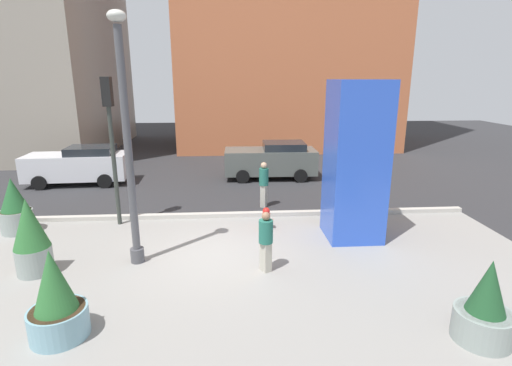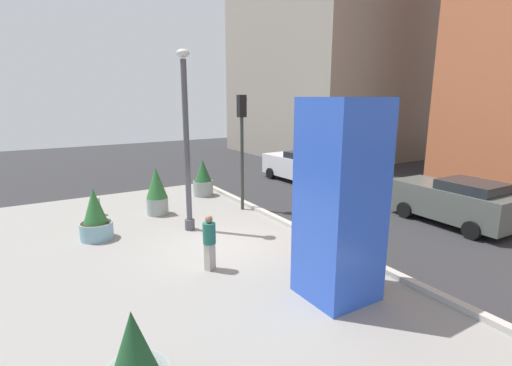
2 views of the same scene
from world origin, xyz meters
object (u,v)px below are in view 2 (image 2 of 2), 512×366
object	(u,v)px
fire_hydrant	(297,241)
car_far_lane	(454,201)
car_curb_west	(298,166)
potted_plant_mid_plaza	(157,191)
potted_plant_near_right	(95,218)
pedestrian_crossing	(355,212)
traffic_light_far_side	(242,134)
potted_plant_by_pillar	(203,179)
art_pillar_blue	(340,202)
pedestrian_by_curb	(209,240)
lamp_post	(187,146)
concrete_bollard	(96,206)

from	to	relation	value
fire_hydrant	car_far_lane	xyz separation A→B (m)	(0.91, 6.79, 0.54)
car_curb_west	potted_plant_mid_plaza	bearing A→B (deg)	-76.94
potted_plant_near_right	pedestrian_crossing	xyz separation A→B (m)	(4.59, 7.51, 0.22)
potted_plant_near_right	traffic_light_far_side	xyz separation A→B (m)	(-0.47, 5.99, 2.51)
potted_plant_by_pillar	fire_hydrant	bearing A→B (deg)	-2.19
art_pillar_blue	potted_plant_by_pillar	bearing A→B (deg)	174.27
potted_plant_by_pillar	traffic_light_far_side	distance (m)	3.95
art_pillar_blue	pedestrian_crossing	world-z (taller)	art_pillar_blue
car_far_lane	pedestrian_crossing	distance (m)	4.52
car_far_lane	pedestrian_by_curb	world-z (taller)	car_far_lane
pedestrian_crossing	pedestrian_by_curb	size ratio (longest dim) A/B	1.09
pedestrian_by_curb	lamp_post	bearing A→B (deg)	167.80
fire_hydrant	pedestrian_by_curb	world-z (taller)	pedestrian_by_curb
art_pillar_blue	potted_plant_near_right	distance (m)	8.49
concrete_bollard	pedestrian_crossing	world-z (taller)	pedestrian_crossing
potted_plant_by_pillar	art_pillar_blue	bearing A→B (deg)	-5.73
traffic_light_far_side	car_curb_west	xyz separation A→B (m)	(-3.25, 5.48, -2.37)
art_pillar_blue	car_curb_west	distance (m)	12.97
potted_plant_near_right	pedestrian_crossing	distance (m)	8.80
car_curb_west	pedestrian_by_curb	distance (m)	12.07
lamp_post	car_far_lane	size ratio (longest dim) A/B	1.41
art_pillar_blue	potted_plant_mid_plaza	distance (m)	9.02
fire_hydrant	traffic_light_far_side	xyz separation A→B (m)	(-4.94, 0.81, 2.90)
traffic_light_far_side	potted_plant_by_pillar	bearing A→B (deg)	-170.58
fire_hydrant	art_pillar_blue	bearing A→B (deg)	-16.29
potted_plant_near_right	concrete_bollard	world-z (taller)	potted_plant_near_right
potted_plant_near_right	car_curb_west	xyz separation A→B (m)	(-3.72, 11.47, 0.14)
potted_plant_mid_plaza	fire_hydrant	size ratio (longest dim) A/B	2.66
fire_hydrant	car_curb_west	world-z (taller)	car_curb_west
car_curb_west	lamp_post	bearing A→B (deg)	-61.80
concrete_bollard	pedestrian_crossing	size ratio (longest dim) A/B	0.43
fire_hydrant	traffic_light_far_side	distance (m)	5.78
potted_plant_near_right	traffic_light_far_side	world-z (taller)	traffic_light_far_side
potted_plant_near_right	concrete_bollard	distance (m)	2.95
fire_hydrant	potted_plant_mid_plaza	bearing A→B (deg)	-157.50
art_pillar_blue	traffic_light_far_side	distance (m)	7.74
pedestrian_crossing	potted_plant_mid_plaza	bearing A→B (deg)	-142.08
lamp_post	traffic_light_far_side	world-z (taller)	lamp_post
potted_plant_mid_plaza	art_pillar_blue	bearing A→B (deg)	11.55
potted_plant_near_right	pedestrian_crossing	bearing A→B (deg)	58.57
art_pillar_blue	car_curb_west	xyz separation A→B (m)	(-10.78, 7.05, -1.49)
fire_hydrant	pedestrian_by_curb	bearing A→B (deg)	-95.73
car_far_lane	art_pillar_blue	bearing A→B (deg)	-77.37
car_far_lane	potted_plant_by_pillar	bearing A→B (deg)	-143.96
potted_plant_by_pillar	traffic_light_far_side	bearing A→B (deg)	9.42
concrete_bollard	car_far_lane	world-z (taller)	car_far_lane
lamp_post	traffic_light_far_side	bearing A→B (deg)	113.18
potted_plant_mid_plaza	pedestrian_crossing	distance (m)	7.93
pedestrian_crossing	lamp_post	bearing A→B (deg)	-130.69
lamp_post	potted_plant_near_right	distance (m)	3.93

